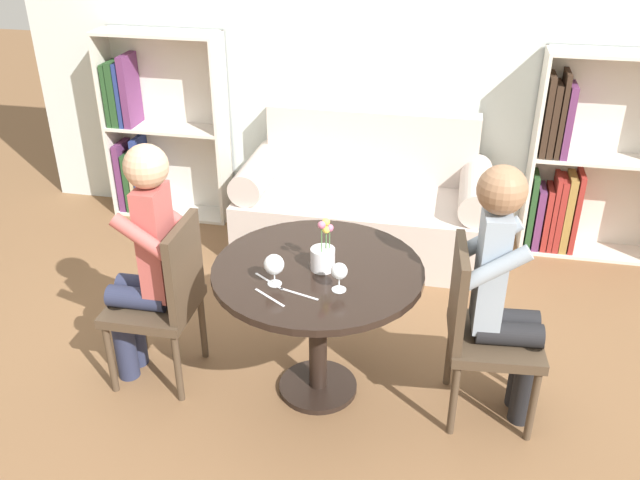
% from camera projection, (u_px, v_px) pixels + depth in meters
% --- Properties ---
extents(ground_plane, '(16.00, 16.00, 0.00)m').
position_uv_depth(ground_plane, '(318.00, 388.00, 3.49)').
color(ground_plane, brown).
extents(back_wall, '(5.20, 0.05, 2.70)m').
position_uv_depth(back_wall, '(379.00, 41.00, 4.57)').
color(back_wall, silver).
rests_on(back_wall, ground_plane).
extents(round_table, '(0.99, 0.99, 0.73)m').
position_uv_depth(round_table, '(318.00, 292.00, 3.21)').
color(round_table, black).
rests_on(round_table, ground_plane).
extents(couch, '(1.70, 0.80, 0.92)m').
position_uv_depth(couch, '(364.00, 207.00, 4.69)').
color(couch, beige).
rests_on(couch, ground_plane).
extents(bookshelf_left, '(0.89, 0.28, 1.39)m').
position_uv_depth(bookshelf_left, '(153.00, 129.00, 5.06)').
color(bookshelf_left, silver).
rests_on(bookshelf_left, ground_plane).
extents(bookshelf_right, '(0.89, 0.28, 1.39)m').
position_uv_depth(bookshelf_right, '(579.00, 167.00, 4.53)').
color(bookshelf_right, silver).
rests_on(bookshelf_right, ground_plane).
extents(chair_left, '(0.42, 0.42, 0.90)m').
position_uv_depth(chair_left, '(165.00, 296.00, 3.36)').
color(chair_left, '#473828').
rests_on(chair_left, ground_plane).
extents(chair_right, '(0.46, 0.46, 0.90)m').
position_uv_depth(chair_right, '(480.00, 326.00, 3.13)').
color(chair_right, '#473828').
rests_on(chair_right, ground_plane).
extents(person_left, '(0.42, 0.34, 1.29)m').
position_uv_depth(person_left, '(144.00, 260.00, 3.28)').
color(person_left, '#282D47').
rests_on(person_left, ground_plane).
extents(person_right, '(0.44, 0.36, 1.29)m').
position_uv_depth(person_right, '(505.00, 290.00, 3.03)').
color(person_right, black).
rests_on(person_right, ground_plane).
extents(wine_glass_left, '(0.09, 0.09, 0.15)m').
position_uv_depth(wine_glass_left, '(274.00, 265.00, 2.98)').
color(wine_glass_left, white).
rests_on(wine_glass_left, round_table).
extents(wine_glass_right, '(0.07, 0.07, 0.13)m').
position_uv_depth(wine_glass_right, '(339.00, 272.00, 2.94)').
color(wine_glass_right, white).
rests_on(wine_glass_right, round_table).
extents(flower_vase, '(0.11, 0.11, 0.26)m').
position_uv_depth(flower_vase, '(323.00, 255.00, 3.11)').
color(flower_vase, silver).
rests_on(flower_vase, round_table).
extents(knife_left_setting, '(0.16, 0.12, 0.00)m').
position_uv_depth(knife_left_setting, '(270.00, 297.00, 2.93)').
color(knife_left_setting, silver).
rests_on(knife_left_setting, round_table).
extents(fork_left_setting, '(0.16, 0.12, 0.00)m').
position_uv_depth(fork_left_setting, '(269.00, 281.00, 3.04)').
color(fork_left_setting, silver).
rests_on(fork_left_setting, round_table).
extents(knife_right_setting, '(0.19, 0.07, 0.00)m').
position_uv_depth(knife_right_setting, '(299.00, 294.00, 2.95)').
color(knife_right_setting, silver).
rests_on(knife_right_setting, round_table).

